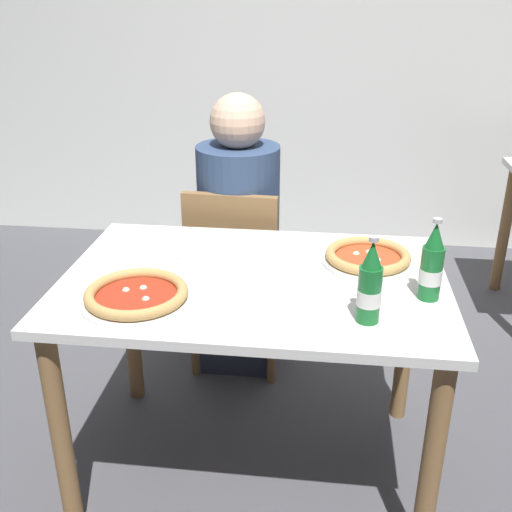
% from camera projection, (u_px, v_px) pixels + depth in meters
% --- Properties ---
extents(ground_plane, '(8.00, 8.00, 0.00)m').
position_uv_depth(ground_plane, '(254.00, 462.00, 2.20)').
color(ground_plane, '#4C4C51').
extents(back_wall_tiled, '(7.00, 0.10, 2.60)m').
position_uv_depth(back_wall_tiled, '(299.00, 37.00, 3.67)').
color(back_wall_tiled, white).
rests_on(back_wall_tiled, ground_plane).
extents(dining_table_main, '(1.20, 0.80, 0.75)m').
position_uv_depth(dining_table_main, '(254.00, 309.00, 1.94)').
color(dining_table_main, silver).
rests_on(dining_table_main, ground_plane).
extents(chair_behind_table, '(0.43, 0.43, 0.85)m').
position_uv_depth(chair_behind_table, '(237.00, 269.00, 2.58)').
color(chair_behind_table, olive).
rests_on(chair_behind_table, ground_plane).
extents(diner_seated, '(0.34, 0.34, 1.21)m').
position_uv_depth(diner_seated, '(239.00, 243.00, 2.58)').
color(diner_seated, '#2D3342').
rests_on(diner_seated, ground_plane).
extents(pizza_margherita_near, '(0.30, 0.30, 0.04)m').
position_uv_depth(pizza_margherita_near, '(368.00, 257.00, 1.98)').
color(pizza_margherita_near, white).
rests_on(pizza_margherita_near, dining_table_main).
extents(pizza_marinara_far, '(0.32, 0.32, 0.04)m').
position_uv_depth(pizza_marinara_far, '(137.00, 295.00, 1.74)').
color(pizza_marinara_far, white).
rests_on(pizza_marinara_far, dining_table_main).
extents(beer_bottle_left, '(0.07, 0.07, 0.25)m').
position_uv_depth(beer_bottle_left, '(370.00, 286.00, 1.61)').
color(beer_bottle_left, '#196B2D').
rests_on(beer_bottle_left, dining_table_main).
extents(beer_bottle_center, '(0.07, 0.07, 0.25)m').
position_uv_depth(beer_bottle_center, '(432.00, 266.00, 1.73)').
color(beer_bottle_center, '#196B2D').
rests_on(beer_bottle_center, dining_table_main).
extents(napkin_with_cutlery, '(0.21, 0.21, 0.01)m').
position_uv_depth(napkin_with_cutlery, '(179.00, 248.00, 2.10)').
color(napkin_with_cutlery, white).
rests_on(napkin_with_cutlery, dining_table_main).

